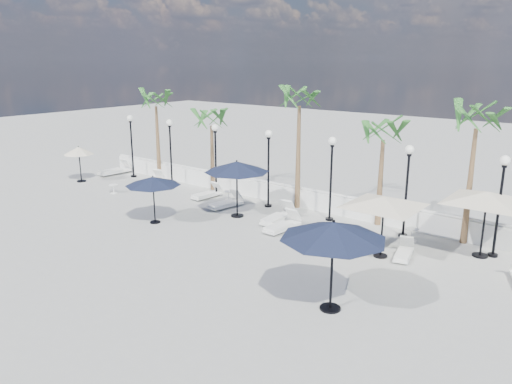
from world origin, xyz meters
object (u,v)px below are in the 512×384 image
Objects in this scene: parasol_navy_right at (333,231)px; parasol_cream_small at (79,151)px; lounger_0 at (151,181)px; parasol_cream_sq_b at (488,192)px; lounger_3 at (283,225)px; lounger_2 at (207,194)px; lounger_4 at (278,217)px; lounger_5 at (226,203)px; lounger_6 at (404,253)px; lounger_1 at (115,170)px; parasol_navy_mid at (237,167)px; parasol_navy_left at (153,181)px; parasol_cream_sq_a at (384,197)px.

parasol_navy_right is 20.30m from parasol_cream_small.
parasol_cream_sq_b reaches higher than lounger_0.
lounger_3 is 0.65× the size of parasol_navy_right.
lounger_2 is 5.42m from lounger_4.
lounger_2 is 0.87× the size of parasol_cream_small.
lounger_3 is 1.02× the size of lounger_5.
lounger_6 is 3.70m from parasol_cream_sq_b.
lounger_4 reaches higher than lounger_5.
lounger_1 is 8.51m from lounger_2.
parasol_navy_right is at bearing -32.66° from lounger_0.
parasol_cream_sq_b is at bearing 14.81° from lounger_5.
lounger_0 is 9.94m from lounger_4.
parasol_cream_sq_b is at bearing 10.27° from parasol_navy_mid.
parasol_navy_right reaches higher than lounger_1.
lounger_3 is 8.12m from parasol_cream_sq_b.
lounger_6 is (5.29, 0.29, -0.04)m from lounger_3.
lounger_3 is (6.13, -1.76, 0.02)m from lounger_2.
parasol_navy_mid is (11.81, -1.89, 2.10)m from lounger_1.
lounger_1 is 0.40× the size of parasol_cream_sq_b.
lounger_0 reaches higher than lounger_5.
parasol_navy_left is (-5.14, -2.68, 1.67)m from lounger_3.
parasol_navy_right is at bearing -23.14° from lounger_5.
parasol_cream_small is at bearing -173.74° from parasol_cream_sq_b.
lounger_4 is 0.42× the size of parasol_cream_sq_a.
parasol_navy_left reaches higher than lounger_1.
lounger_2 reaches higher than lounger_6.
parasol_navy_right reaches higher than lounger_5.
lounger_3 is 6.03m from parasol_navy_left.
lounger_0 is 0.94× the size of parasol_cream_small.
lounger_2 is 0.63× the size of parasol_navy_mid.
parasol_cream_sq_b is (8.29, 1.39, 2.23)m from lounger_4.
parasol_cream_small is at bearing 166.87° from parasol_navy_right.
parasol_cream_sq_b is at bearing 38.42° from parasol_cream_sq_a.
parasol_cream_sq_b is at bearing 19.27° from lounger_3.
parasol_cream_sq_a is (10.69, -1.89, 2.09)m from lounger_2.
parasol_cream_sq_a is (7.39, -0.45, -0.05)m from parasol_navy_mid.
lounger_0 is 3.97m from lounger_1.
lounger_2 is 0.60× the size of parasol_navy_right.
lounger_0 is 0.66× the size of parasol_navy_right.
parasol_cream_sq_b is at bearing 6.26° from parasol_cream_small.
lounger_5 is (-3.38, 0.23, -0.03)m from lounger_4.
lounger_3 is 0.67× the size of parasol_navy_mid.
lounger_1 is at bearing 160.34° from parasol_navy_right.
lounger_5 is at bearing 147.72° from parasol_navy_right.
lounger_3 is 14.72m from parasol_cream_small.
parasol_navy_left is at bearing -72.63° from lounger_2.
parasol_cream_sq_a is 3.74m from parasol_cream_sq_b.
lounger_1 is 2.92m from parasol_cream_small.
parasol_cream_sq_a is at bearing -2.87° from lounger_1.
parasol_cream_small is at bearing -177.30° from parasol_navy_mid.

